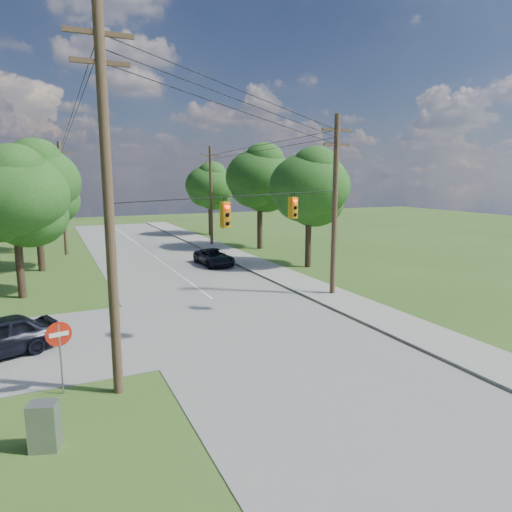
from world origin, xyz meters
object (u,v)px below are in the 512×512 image
control_cabinet (44,426)px  pole_north_w (63,198)px  car_main_north (214,257)px  do_not_enter_sign (59,342)px  pole_ne (335,203)px  pole_sw (108,202)px  pole_north_e (211,195)px

control_cabinet → pole_north_w: bearing=105.1°
car_main_north → do_not_enter_sign: (-11.77, -18.64, 1.12)m
pole_ne → pole_north_w: (-13.90, 22.00, -0.34)m
car_main_north → do_not_enter_sign: do_not_enter_sign is taller
car_main_north → pole_sw: bearing=-120.6°
pole_sw → control_cabinet: bearing=-131.0°
pole_north_w → do_not_enter_sign: 29.22m
control_cabinet → do_not_enter_sign: do_not_enter_sign is taller
do_not_enter_sign → control_cabinet: bearing=-111.7°
pole_sw → car_main_north: 22.43m
pole_north_w → do_not_enter_sign: pole_north_w is taller
pole_sw → do_not_enter_sign: bearing=160.3°
pole_north_w → car_main_north: 15.41m
pole_sw → car_main_north: (10.10, 19.24, -5.56)m
pole_north_e → control_cabinet: (-15.70, -32.12, -4.48)m
pole_sw → pole_north_w: 29.62m
do_not_enter_sign → pole_sw: bearing=-31.9°
pole_north_e → pole_north_w: size_ratio=1.00×
pole_sw → pole_ne: bearing=29.4°
car_main_north → control_cabinet: (-12.30, -21.76, -0.02)m
pole_sw → do_not_enter_sign: (-1.67, 0.60, -4.44)m
pole_ne → car_main_north: bearing=106.3°
pole_north_e → do_not_enter_sign: bearing=-117.6°
control_cabinet → do_not_enter_sign: (0.52, 3.12, 1.14)m
pole_north_w → pole_north_e: bearing=0.0°
do_not_enter_sign → car_main_north: bearing=45.5°
pole_north_e → do_not_enter_sign: (-15.17, -29.00, -3.35)m
pole_ne → pole_north_e: 22.00m
pole_sw → do_not_enter_sign: pole_sw is taller
car_main_north → control_cabinet: car_main_north is taller
control_cabinet → pole_north_e: bearing=82.3°
pole_sw → pole_north_e: pole_sw is taller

